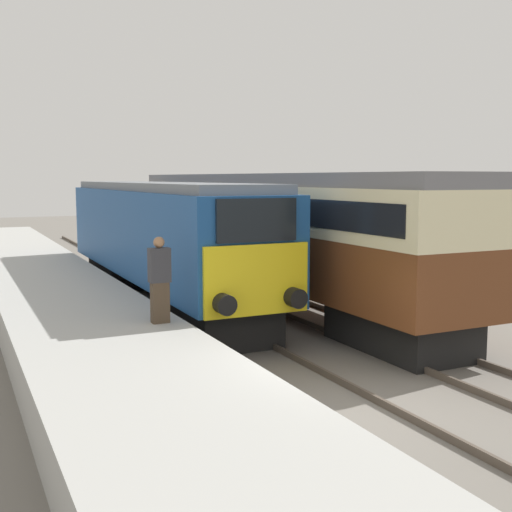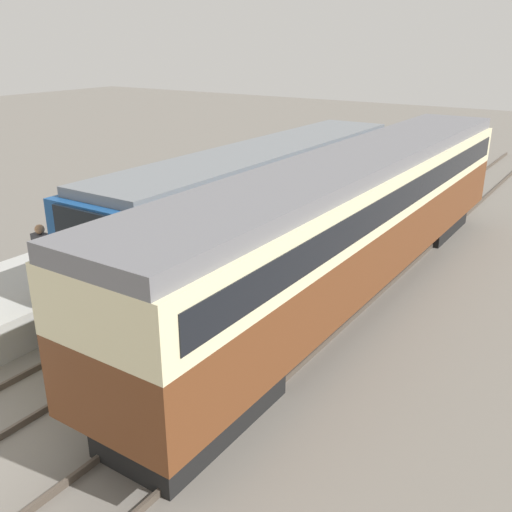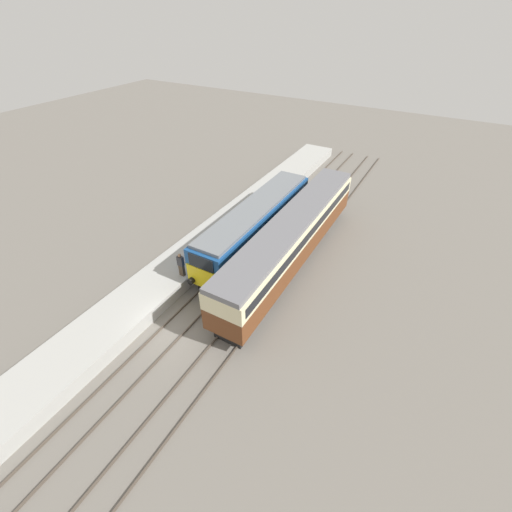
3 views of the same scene
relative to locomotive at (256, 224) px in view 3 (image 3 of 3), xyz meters
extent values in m
plane|color=slate|center=(0.00, -10.52, -2.15)|extent=(120.00, 120.00, 0.00)
cube|color=#A8A8A3|center=(-3.30, -2.52, -1.67)|extent=(3.50, 50.00, 0.96)
cube|color=#4C4238|center=(-0.72, -5.52, -2.08)|extent=(0.07, 60.00, 0.14)
cube|color=#4C4238|center=(0.72, -5.52, -2.08)|extent=(0.07, 60.00, 0.14)
cube|color=#4C4238|center=(2.68, -5.52, -2.08)|extent=(0.07, 60.00, 0.14)
cube|color=#4C4238|center=(4.12, -5.52, -2.08)|extent=(0.07, 60.00, 0.14)
cube|color=black|center=(0.00, -4.47, -1.65)|extent=(2.03, 4.00, 1.00)
cube|color=black|center=(0.00, 4.56, -1.65)|extent=(2.03, 4.00, 1.00)
cube|color=navy|center=(0.00, 0.04, 0.15)|extent=(2.70, 14.03, 2.60)
cube|color=yellow|center=(0.00, -7.01, -0.37)|extent=(2.48, 0.10, 1.56)
cube|color=black|center=(0.00, -7.01, 0.93)|extent=(1.89, 0.10, 0.94)
cube|color=slate|center=(0.00, 0.04, 1.57)|extent=(2.38, 13.47, 0.24)
cylinder|color=black|center=(-0.85, -7.22, -0.80)|extent=(0.44, 0.35, 0.44)
cylinder|color=black|center=(0.85, -7.22, -0.80)|extent=(0.44, 0.35, 0.44)
cube|color=black|center=(3.40, -7.64, -1.68)|extent=(1.89, 3.60, 0.95)
cube|color=black|center=(3.40, 6.47, -1.68)|extent=(1.89, 3.60, 0.95)
cube|color=brown|center=(3.40, -0.58, -0.42)|extent=(2.70, 18.51, 1.57)
cube|color=beige|center=(3.40, -0.58, 0.99)|extent=(2.71, 18.51, 1.23)
cube|color=black|center=(3.40, -0.58, 0.99)|extent=(2.75, 17.77, 0.68)
cube|color=slate|center=(3.40, -0.58, 1.78)|extent=(2.48, 18.51, 0.36)
cube|color=#473828|center=(-2.08, -6.67, -0.76)|extent=(0.36, 0.24, 0.86)
cube|color=#333338|center=(-2.08, -6.67, 0.04)|extent=(0.44, 0.26, 0.72)
sphere|color=#9E704C|center=(-2.08, -6.67, 0.51)|extent=(0.23, 0.23, 0.23)
camera|label=1|loc=(-5.95, -19.44, 1.84)|focal=45.00mm
camera|label=2|loc=(9.43, -14.60, 4.79)|focal=40.00mm
camera|label=3|loc=(11.38, -19.97, 14.25)|focal=24.00mm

